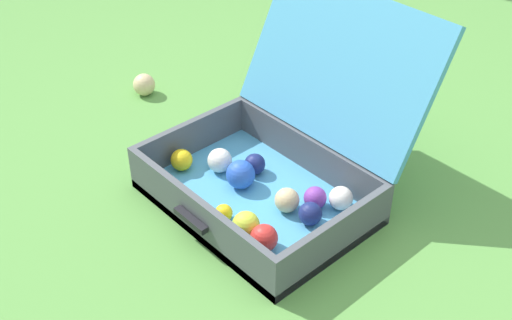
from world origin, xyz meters
TOP-DOWN VIEW (x-y plane):
  - ground_plane at (0.00, 0.00)m, footprint 16.00×16.00m
  - open_suitcase at (-0.04, 0.05)m, footprint 0.56×0.60m
  - stray_ball_on_grass at (-0.71, 0.08)m, footprint 0.07×0.07m

SIDE VIEW (x-z plane):
  - ground_plane at x=0.00m, z-range 0.00..0.00m
  - stray_ball_on_grass at x=-0.71m, z-range 0.00..0.07m
  - open_suitcase at x=-0.04m, z-range -0.13..0.35m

